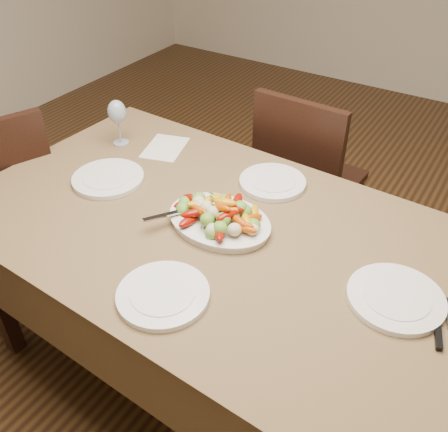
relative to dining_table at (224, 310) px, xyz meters
name	(u,v)px	position (x,y,z in m)	size (l,w,h in m)	color
floor	(218,309)	(-0.21, 0.28, -0.38)	(6.00, 6.00, 0.00)	#3C2512
dining_table	(224,310)	(0.00, 0.00, 0.00)	(1.84, 1.04, 0.76)	brown
chair_far	(311,179)	(-0.05, 0.86, 0.10)	(0.42, 0.42, 0.95)	black
chair_left	(2,203)	(-1.14, -0.07, 0.10)	(0.42, 0.42, 0.95)	black
serving_platter	(219,223)	(-0.03, 0.02, 0.39)	(0.35, 0.26, 0.02)	white
roasted_vegetables	(219,209)	(-0.03, 0.02, 0.45)	(0.29, 0.19, 0.09)	maroon
serving_spoon	(197,212)	(-0.10, -0.02, 0.43)	(0.28, 0.06, 0.03)	#9EA0A8
plate_left	(108,179)	(-0.53, 0.02, 0.39)	(0.27, 0.27, 0.02)	white
plate_right	(396,298)	(0.57, -0.01, 0.39)	(0.27, 0.27, 0.02)	white
plate_far	(272,182)	(0.00, 0.33, 0.39)	(0.25, 0.25, 0.02)	white
plate_near	(163,295)	(0.01, -0.34, 0.39)	(0.26, 0.26, 0.02)	white
wine_glass	(118,121)	(-0.69, 0.27, 0.48)	(0.08, 0.08, 0.20)	#8C99A5
menu_card	(165,148)	(-0.50, 0.33, 0.38)	(0.15, 0.21, 0.00)	silver
table_knife	(443,326)	(0.70, -0.03, 0.38)	(0.02, 0.20, 0.01)	#9EA0A8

